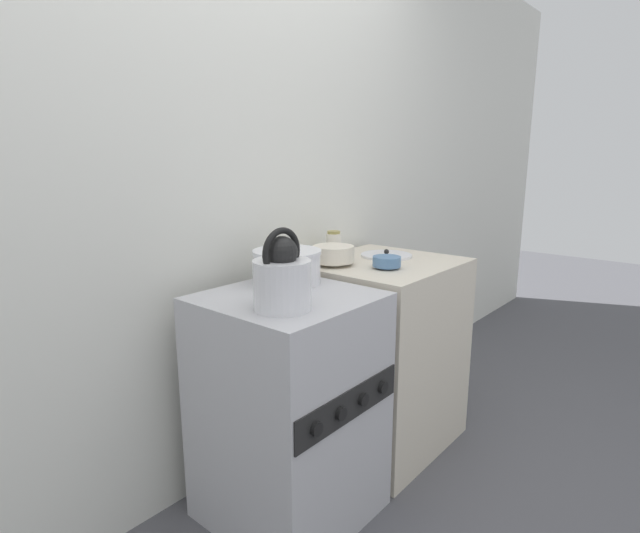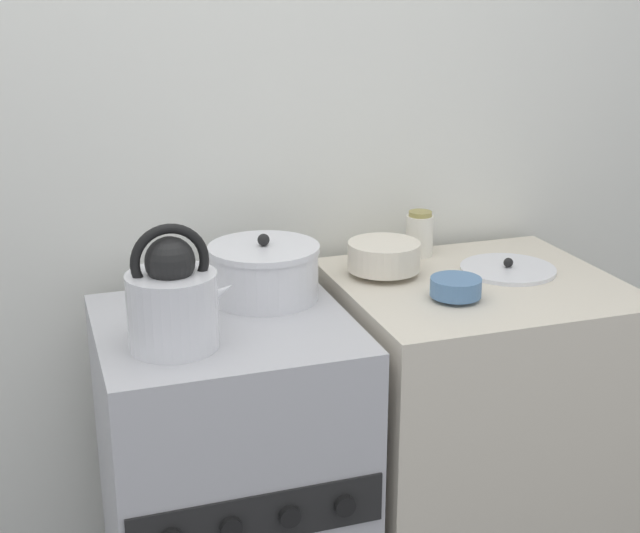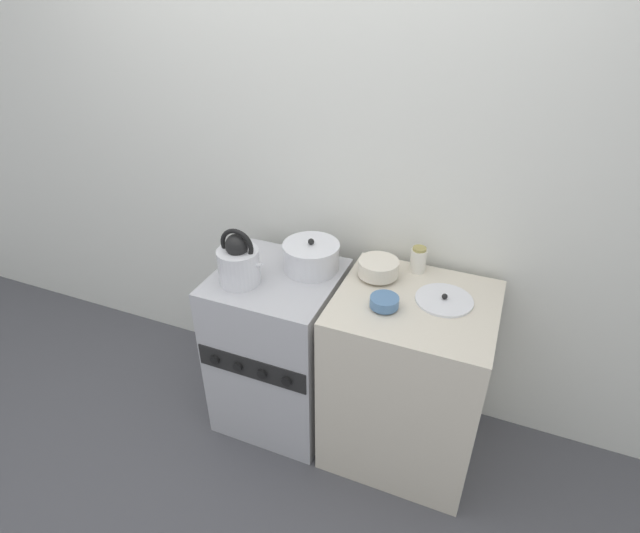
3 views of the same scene
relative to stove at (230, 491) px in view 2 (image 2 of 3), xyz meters
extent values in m
cube|color=silver|center=(0.00, 0.40, 0.83)|extent=(7.00, 0.06, 2.50)
cube|color=#B2B2B7|center=(0.00, 0.00, 0.00)|extent=(0.55, 0.54, 0.85)
cube|color=black|center=(0.00, -0.27, 0.10)|extent=(0.53, 0.01, 0.11)
cylinder|color=black|center=(-0.06, -0.28, 0.10)|extent=(0.04, 0.02, 0.04)
cylinder|color=black|center=(0.06, -0.28, 0.10)|extent=(0.04, 0.02, 0.04)
cylinder|color=black|center=(0.18, -0.28, 0.10)|extent=(0.04, 0.02, 0.04)
cube|color=beige|center=(0.63, 0.03, 0.01)|extent=(0.66, 0.60, 0.86)
cylinder|color=silver|center=(-0.12, -0.10, 0.50)|extent=(0.18, 0.18, 0.16)
sphere|color=black|center=(-0.12, -0.10, 0.60)|extent=(0.10, 0.10, 0.10)
torus|color=black|center=(-0.12, -0.10, 0.60)|extent=(0.16, 0.02, 0.16)
cone|color=silver|center=(-0.04, -0.10, 0.52)|extent=(0.09, 0.04, 0.07)
cylinder|color=silver|center=(0.12, 0.12, 0.48)|extent=(0.25, 0.25, 0.11)
cylinder|color=silver|center=(0.12, 0.12, 0.54)|extent=(0.26, 0.26, 0.01)
sphere|color=black|center=(0.12, 0.12, 0.56)|extent=(0.03, 0.03, 0.03)
cylinder|color=beige|center=(0.43, 0.14, 0.45)|extent=(0.08, 0.08, 0.01)
cylinder|color=beige|center=(0.43, 0.14, 0.49)|extent=(0.18, 0.18, 0.07)
cylinder|color=#4C729E|center=(0.52, -0.07, 0.44)|extent=(0.05, 0.05, 0.01)
cylinder|color=#4C729E|center=(0.52, -0.07, 0.47)|extent=(0.12, 0.12, 0.04)
cylinder|color=silver|center=(0.58, 0.26, 0.49)|extent=(0.07, 0.07, 0.11)
cylinder|color=#998C4C|center=(0.58, 0.26, 0.55)|extent=(0.06, 0.06, 0.01)
cylinder|color=silver|center=(0.74, 0.07, 0.44)|extent=(0.24, 0.24, 0.01)
sphere|color=black|center=(0.74, 0.07, 0.46)|extent=(0.02, 0.02, 0.02)
camera|label=1|loc=(-1.20, -1.16, 0.89)|focal=28.00mm
camera|label=2|loc=(-0.37, -1.77, 1.15)|focal=50.00mm
camera|label=3|loc=(0.90, -1.66, 1.63)|focal=28.00mm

